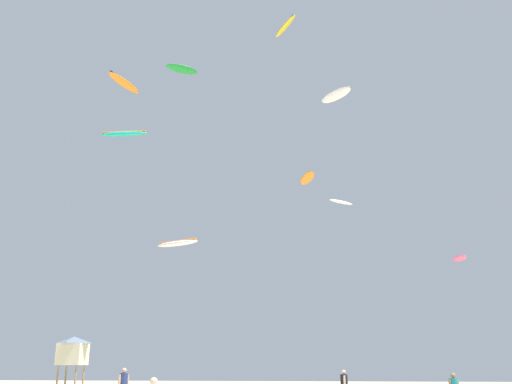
{
  "coord_description": "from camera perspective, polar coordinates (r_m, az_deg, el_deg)",
  "views": [
    {
      "loc": [
        3.32,
        -11.61,
        1.92
      ],
      "look_at": [
        0.0,
        16.44,
        10.72
      ],
      "focal_mm": 38.99,
      "sensor_mm": 36.0,
      "label": 1
    }
  ],
  "objects": [
    {
      "name": "kite_aloft_2",
      "position": [
        41.51,
        -13.42,
        5.82
      ],
      "size": [
        3.5,
        1.08,
        0.64
      ],
      "color": "#19B29E"
    },
    {
      "name": "kite_aloft_6",
      "position": [
        43.31,
        -8.07,
        -5.24
      ],
      "size": [
        3.93,
        2.54,
        0.52
      ],
      "color": "white"
    },
    {
      "name": "person_right",
      "position": [
        28.85,
        -13.46,
        -18.61
      ],
      "size": [
        0.4,
        0.51,
        1.78
      ],
      "rotation": [
        0.0,
        0.0,
        5.69
      ],
      "color": "silver",
      "rests_on": "ground"
    },
    {
      "name": "person_midground",
      "position": [
        31.27,
        9.04,
        -18.84
      ],
      "size": [
        0.38,
        0.55,
        1.66
      ],
      "rotation": [
        0.0,
        0.0,
        0.06
      ],
      "color": "navy",
      "rests_on": "ground"
    },
    {
      "name": "lifeguard_tower",
      "position": [
        49.48,
        -18.27,
        -15.16
      ],
      "size": [
        2.3,
        2.3,
        4.15
      ],
      "color": "#8C704C",
      "rests_on": "ground"
    },
    {
      "name": "kite_aloft_1",
      "position": [
        37.92,
        8.2,
        9.82
      ],
      "size": [
        2.35,
        2.37,
        0.6
      ],
      "color": "white"
    },
    {
      "name": "kite_aloft_4",
      "position": [
        52.23,
        -7.61,
        12.39
      ],
      "size": [
        2.97,
        2.28,
        0.7
      ],
      "color": "green"
    },
    {
      "name": "kite_aloft_7",
      "position": [
        36.97,
        5.28,
        1.43
      ],
      "size": [
        1.38,
        2.86,
        0.29
      ],
      "color": "orange"
    },
    {
      "name": "kite_aloft_0",
      "position": [
        35.41,
        -13.38,
        10.82
      ],
      "size": [
        1.63,
        3.01,
        0.42
      ],
      "color": "orange"
    },
    {
      "name": "kite_aloft_3",
      "position": [
        50.83,
        8.73,
        -1.03
      ],
      "size": [
        2.62,
        2.47,
        0.48
      ],
      "color": "white"
    },
    {
      "name": "kite_aloft_8",
      "position": [
        40.93,
        3.03,
        16.63
      ],
      "size": [
        2.13,
        2.92,
        0.74
      ],
      "color": "yellow"
    },
    {
      "name": "kite_aloft_5",
      "position": [
        52.71,
        20.15,
        -6.4
      ],
      "size": [
        1.2,
        2.45,
        0.56
      ],
      "color": "#E5598C"
    }
  ]
}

